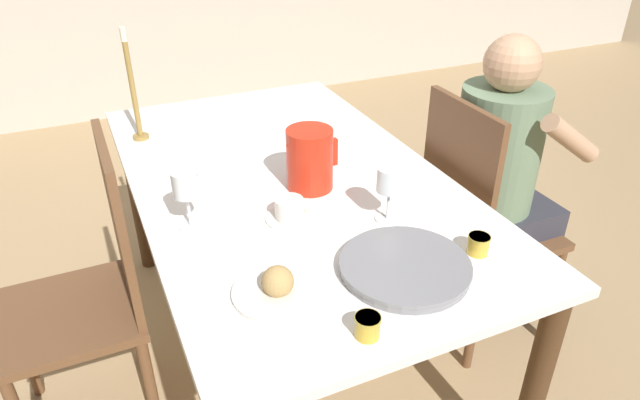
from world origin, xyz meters
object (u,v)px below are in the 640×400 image
(bread_plate, at_px, (278,287))
(chair_person_side, at_px, (477,220))
(red_pitcher, at_px, (310,159))
(candlestick_tall, at_px, (134,96))
(wine_glass_water, at_px, (186,187))
(chair_opposite, at_px, (92,290))
(wine_glass_juice, at_px, (390,183))
(jam_jar_amber, at_px, (479,244))
(teacup_near_person, at_px, (290,211))
(serving_tray, at_px, (405,267))
(jam_jar_red, at_px, (368,325))
(person_seated, at_px, (502,168))

(bread_plate, bearing_deg, chair_person_side, 21.57)
(red_pitcher, xyz_separation_m, candlestick_tall, (-0.44, 0.61, 0.07))
(wine_glass_water, xyz_separation_m, candlestick_tall, (-0.03, 0.69, 0.04))
(chair_opposite, distance_m, wine_glass_juice, 0.98)
(chair_person_side, bearing_deg, jam_jar_amber, -41.04)
(teacup_near_person, bearing_deg, serving_tray, -63.80)
(teacup_near_person, height_order, candlestick_tall, candlestick_tall)
(jam_jar_red, xyz_separation_m, candlestick_tall, (-0.28, 1.29, 0.14))
(serving_tray, bearing_deg, jam_jar_red, -140.27)
(red_pitcher, height_order, jam_jar_red, red_pitcher)
(jam_jar_red, bearing_deg, person_seated, 34.13)
(chair_opposite, relative_size, teacup_near_person, 6.95)
(teacup_near_person, xyz_separation_m, jam_jar_amber, (0.40, -0.36, 0.00))
(chair_person_side, xyz_separation_m, jam_jar_amber, (-0.37, -0.42, 0.27))
(teacup_near_person, xyz_separation_m, candlestick_tall, (-0.31, 0.77, 0.14))
(wine_glass_juice, distance_m, jam_jar_red, 0.50)
(teacup_near_person, distance_m, jam_jar_amber, 0.54)
(chair_opposite, height_order, jam_jar_red, chair_opposite)
(chair_person_side, relative_size, wine_glass_water, 5.64)
(person_seated, xyz_separation_m, wine_glass_water, (-1.13, 0.00, 0.18))
(candlestick_tall, bearing_deg, wine_glass_juice, -57.49)
(chair_opposite, height_order, person_seated, person_seated)
(wine_glass_juice, xyz_separation_m, teacup_near_person, (-0.26, 0.12, -0.09))
(wine_glass_water, bearing_deg, teacup_near_person, -16.29)
(person_seated, xyz_separation_m, serving_tray, (-0.68, -0.43, 0.06))
(person_seated, distance_m, wine_glass_juice, 0.65)
(wine_glass_water, xyz_separation_m, wine_glass_juice, (0.53, -0.20, -0.01))
(chair_opposite, distance_m, person_seated, 1.46)
(wine_glass_juice, relative_size, teacup_near_person, 1.18)
(jam_jar_amber, bearing_deg, candlestick_tall, 121.82)
(red_pitcher, height_order, serving_tray, red_pitcher)
(person_seated, bearing_deg, teacup_near_person, -84.85)
(jam_jar_red, bearing_deg, teacup_near_person, 87.60)
(wine_glass_water, bearing_deg, chair_person_side, -1.28)
(chair_person_side, height_order, jam_jar_red, chair_person_side)
(teacup_near_person, bearing_deg, chair_opposite, 159.08)
(chair_person_side, height_order, chair_opposite, same)
(person_seated, distance_m, serving_tray, 0.81)
(chair_person_side, distance_m, candlestick_tall, 1.35)
(serving_tray, relative_size, jam_jar_amber, 5.67)
(teacup_near_person, bearing_deg, candlestick_tall, 111.72)
(chair_person_side, bearing_deg, wine_glass_juice, -70.58)
(person_seated, relative_size, red_pitcher, 6.02)
(candlestick_tall, bearing_deg, chair_opposite, -116.74)
(person_seated, height_order, jam_jar_red, person_seated)
(chair_opposite, relative_size, wine_glass_juice, 5.90)
(teacup_near_person, bearing_deg, person_seated, 5.15)
(person_seated, height_order, serving_tray, person_seated)
(serving_tray, bearing_deg, red_pitcher, 94.91)
(wine_glass_juice, bearing_deg, teacup_near_person, 155.15)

